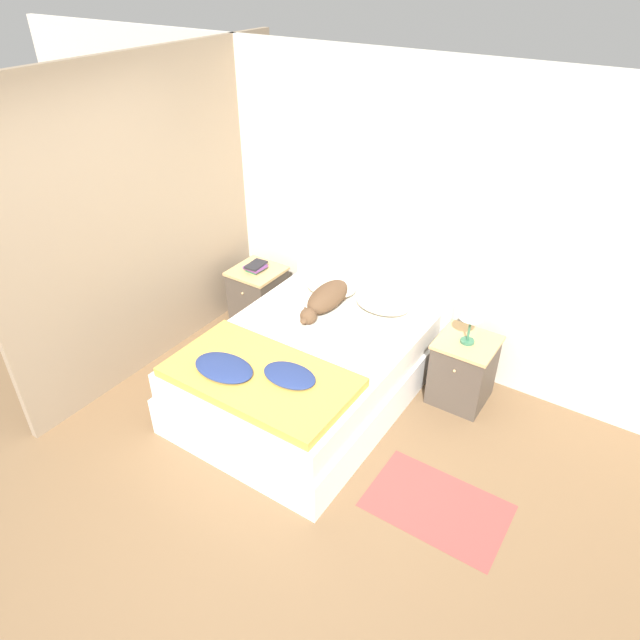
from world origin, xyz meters
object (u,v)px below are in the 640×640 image
(bed, at_px, (306,371))
(table_lamp, at_px, (472,312))
(dog, at_px, (326,298))
(pillow_left, at_px, (331,285))
(book_stack, at_px, (256,267))
(pillow_right, at_px, (383,302))
(nightstand_right, at_px, (463,370))
(nightstand_left, at_px, (258,296))

(bed, xyz_separation_m, table_lamp, (1.06, 0.68, 0.58))
(bed, relative_size, dog, 2.74)
(bed, xyz_separation_m, pillow_left, (-0.26, 0.77, 0.35))
(pillow_left, bearing_deg, book_stack, -174.42)
(pillow_right, bearing_deg, nightstand_right, -5.12)
(nightstand_right, bearing_deg, pillow_left, 176.92)
(nightstand_right, xyz_separation_m, table_lamp, (-0.00, -0.02, 0.56))
(book_stack, relative_size, table_lamp, 0.60)
(bed, height_order, table_lamp, table_lamp)
(bed, height_order, nightstand_left, nightstand_left)
(table_lamp, bearing_deg, dog, -171.73)
(nightstand_left, relative_size, pillow_left, 1.19)
(nightstand_right, bearing_deg, pillow_right, 174.88)
(bed, height_order, pillow_right, pillow_right)
(bed, xyz_separation_m, pillow_right, (0.26, 0.77, 0.35))
(bed, relative_size, pillow_left, 4.10)
(nightstand_left, height_order, book_stack, book_stack)
(pillow_left, xyz_separation_m, pillow_right, (0.53, 0.00, 0.00))
(pillow_right, relative_size, book_stack, 2.26)
(nightstand_left, relative_size, pillow_right, 1.19)
(nightstand_right, relative_size, table_lamp, 1.62)
(nightstand_left, relative_size, dog, 0.80)
(nightstand_left, bearing_deg, pillow_left, 5.12)
(table_lamp, bearing_deg, nightstand_right, 90.00)
(pillow_right, relative_size, dog, 0.67)
(bed, bearing_deg, nightstand_left, 146.55)
(nightstand_right, distance_m, book_stack, 2.14)
(nightstand_right, height_order, book_stack, book_stack)
(pillow_right, bearing_deg, nightstand_left, -176.92)
(dog, bearing_deg, table_lamp, 8.27)
(nightstand_right, height_order, pillow_right, pillow_right)
(dog, xyz_separation_m, table_lamp, (1.20, 0.17, 0.19))
(pillow_left, relative_size, book_stack, 2.26)
(bed, bearing_deg, dog, 105.40)
(nightstand_left, xyz_separation_m, nightstand_right, (2.11, 0.00, 0.00))
(nightstand_left, relative_size, table_lamp, 1.62)
(bed, height_order, dog, dog)
(bed, distance_m, dog, 0.65)
(nightstand_left, height_order, pillow_right, pillow_right)
(bed, height_order, pillow_left, pillow_left)
(nightstand_right, distance_m, pillow_right, 0.86)
(bed, distance_m, pillow_left, 0.89)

